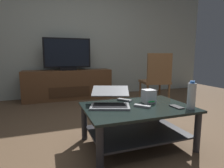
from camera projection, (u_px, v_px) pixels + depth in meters
The scene contains 12 objects.
ground_plane at pixel (118, 140), 1.94m from camera, with size 7.68×7.68×0.00m, color brown.
back_wall at pixel (78, 32), 3.98m from camera, with size 6.40×0.12×2.80m, color #A8B2A8.
coffee_table at pixel (137, 119), 1.79m from camera, with size 1.03×0.70×0.40m.
media_cabinet at pixel (68, 85), 3.76m from camera, with size 1.74×0.42×0.60m.
television at pixel (67, 55), 3.65m from camera, with size 0.92×0.20×0.63m.
dining_chair at pixel (156, 78), 3.12m from camera, with size 0.51×0.51×0.92m.
laptop at pixel (110, 100), 1.79m from camera, with size 0.48×0.48×0.17m.
router_box at pixel (149, 96), 1.90m from camera, with size 0.12×0.12×0.14m.
water_bottle_near at pixel (191, 96), 1.67m from camera, with size 0.07×0.07×0.26m.
cell_phone at pixel (177, 107), 1.74m from camera, with size 0.07×0.14×0.01m, color black.
tv_remote at pixel (125, 100), 1.98m from camera, with size 0.04×0.16×0.02m, color #99999E.
soundbar_remote at pixel (142, 106), 1.74m from camera, with size 0.04×0.16×0.02m, color #99999E.
Camera 1 is at (-0.67, -1.70, 0.88)m, focal length 29.39 mm.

